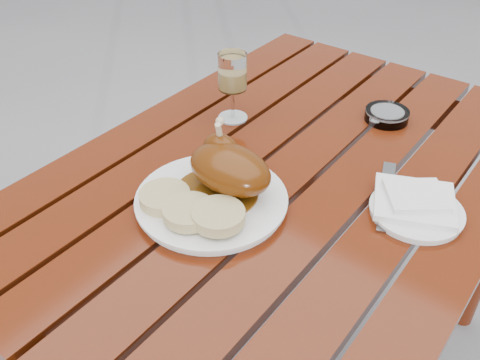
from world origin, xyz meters
name	(u,v)px	position (x,y,z in m)	size (l,w,h in m)	color
table	(280,295)	(0.00, 0.00, 0.38)	(0.80, 1.20, 0.75)	#631F0B
dinner_plate	(212,201)	(-0.05, -0.18, 0.76)	(0.28, 0.28, 0.02)	white
roast_duck	(228,167)	(-0.05, -0.14, 0.81)	(0.17, 0.16, 0.12)	#59320A
bread_dumplings	(190,208)	(-0.05, -0.24, 0.78)	(0.21, 0.11, 0.03)	tan
wine_glass	(233,87)	(-0.21, 0.09, 0.83)	(0.07, 0.07, 0.16)	tan
side_plate	(416,212)	(0.26, 0.02, 0.76)	(0.17, 0.17, 0.01)	white
napkin	(414,201)	(0.25, 0.03, 0.77)	(0.14, 0.13, 0.01)	white
ashtray	(387,115)	(0.07, 0.30, 0.76)	(0.10, 0.10, 0.02)	#B2B7BC
fork	(193,185)	(-0.12, -0.16, 0.75)	(0.02, 0.19, 0.01)	gray
knife	(385,200)	(0.20, 0.02, 0.75)	(0.02, 0.18, 0.01)	gray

